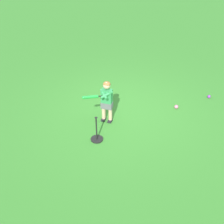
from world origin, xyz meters
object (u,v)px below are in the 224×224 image
at_px(play_ball_far_left, 209,97).
at_px(batting_tee, 97,136).
at_px(child_batter, 106,99).
at_px(play_ball_behind_batter, 176,107).

height_order(play_ball_far_left, batting_tee, batting_tee).
xyz_separation_m(child_batter, play_ball_far_left, (-3.00, 0.19, -0.61)).
relative_size(play_ball_far_left, play_ball_behind_batter, 0.88).
bearing_deg(play_ball_behind_batter, child_batter, -7.41).
distance_m(play_ball_behind_batter, batting_tee, 2.37).
bearing_deg(child_batter, play_ball_behind_batter, 172.59).
distance_m(child_batter, batting_tee, 0.91).
distance_m(play_ball_far_left, batting_tee, 3.49).
height_order(child_batter, play_ball_behind_batter, child_batter).
relative_size(child_batter, play_ball_behind_batter, 10.61).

